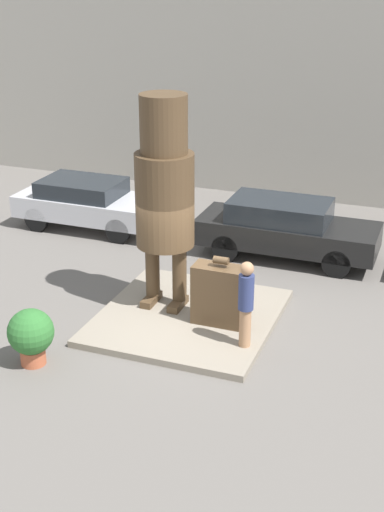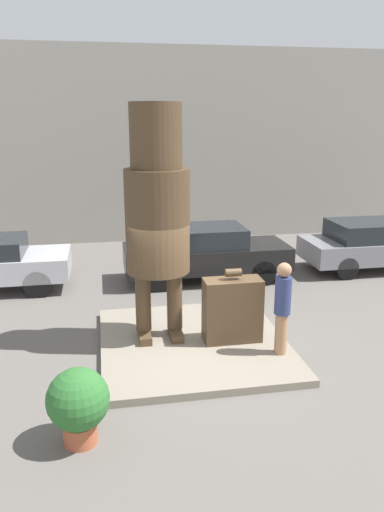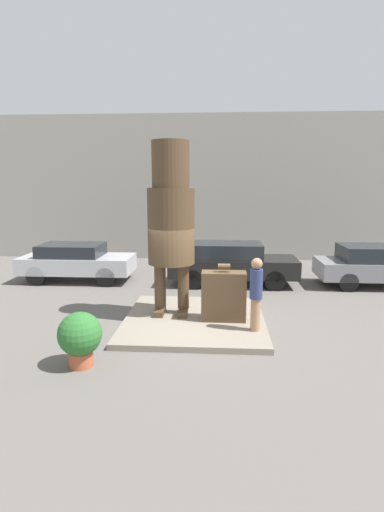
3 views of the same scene
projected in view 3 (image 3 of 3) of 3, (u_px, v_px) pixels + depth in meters
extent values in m
plane|color=#605B56|center=(194.00, 323.00, 10.67)|extent=(60.00, 60.00, 0.00)
cube|color=gray|center=(194.00, 320.00, 10.65)|extent=(3.68, 3.91, 0.14)
cube|color=gray|center=(206.00, 188.00, 19.22)|extent=(28.00, 0.60, 6.85)
cube|color=#4C3823|center=(160.00, 311.00, 10.91)|extent=(0.24, 0.71, 0.16)
cube|color=#4C3823|center=(183.00, 312.00, 10.87)|extent=(0.24, 0.71, 0.16)
cylinder|color=#4C3823|center=(160.00, 285.00, 10.89)|extent=(0.31, 0.31, 1.25)
cylinder|color=#4C3823|center=(183.00, 286.00, 10.84)|extent=(0.31, 0.31, 1.25)
cylinder|color=#4C3823|center=(171.00, 226.00, 10.57)|extent=(1.25, 1.25, 2.00)
cylinder|color=#4C3823|center=(171.00, 164.00, 10.28)|extent=(0.98, 0.98, 1.20)
cube|color=#4C3823|center=(224.00, 296.00, 10.35)|extent=(1.15, 0.52, 1.28)
cylinder|color=#4C3823|center=(224.00, 267.00, 10.21)|extent=(0.32, 0.16, 0.16)
cylinder|color=#A87A56|center=(255.00, 315.00, 9.63)|extent=(0.23, 0.23, 0.81)
cylinder|color=navy|center=(256.00, 284.00, 9.49)|extent=(0.30, 0.30, 0.72)
sphere|color=#A87A56|center=(257.00, 264.00, 9.40)|extent=(0.27, 0.27, 0.27)
cube|color=#B7B7BC|center=(78.00, 264.00, 15.09)|extent=(4.15, 1.76, 0.61)
cube|color=#1E2328|center=(72.00, 250.00, 15.00)|extent=(2.28, 1.58, 0.45)
cylinder|color=black|center=(117.00, 268.00, 15.83)|extent=(0.70, 0.18, 0.70)
cylinder|color=black|center=(106.00, 277.00, 14.28)|extent=(0.70, 0.18, 0.70)
cylinder|color=black|center=(54.00, 267.00, 16.00)|extent=(0.70, 0.18, 0.70)
cylinder|color=black|center=(36.00, 276.00, 14.45)|extent=(0.70, 0.18, 0.70)
cube|color=black|center=(233.00, 266.00, 14.53)|extent=(4.60, 1.71, 0.65)
cube|color=#1E2328|center=(227.00, 250.00, 14.44)|extent=(2.53, 1.54, 0.54)
cylinder|color=black|center=(269.00, 271.00, 15.25)|extent=(0.71, 0.18, 0.71)
cylinder|color=black|center=(275.00, 281.00, 13.75)|extent=(0.71, 0.18, 0.71)
cylinder|color=black|center=(195.00, 270.00, 15.43)|extent=(0.71, 0.18, 0.71)
cylinder|color=black|center=(192.00, 279.00, 13.94)|extent=(0.71, 0.18, 0.71)
cube|color=gray|center=(382.00, 269.00, 14.28)|extent=(4.50, 1.79, 0.62)
cube|color=#1E2328|center=(377.00, 253.00, 14.19)|extent=(2.47, 1.61, 0.54)
cylinder|color=black|center=(335.00, 272.00, 15.22)|extent=(0.65, 0.18, 0.65)
cylinder|color=black|center=(348.00, 282.00, 13.64)|extent=(0.65, 0.18, 0.65)
cylinder|color=#AD5638|center=(81.00, 359.00, 8.11)|extent=(0.48, 0.48, 0.31)
sphere|color=#2D6B2D|center=(80.00, 334.00, 8.01)|extent=(0.89, 0.89, 0.89)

